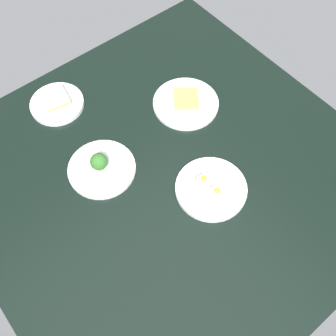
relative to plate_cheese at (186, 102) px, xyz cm
name	(u,v)px	position (x,y,z in cm)	size (l,w,h in cm)	color
dining_table	(168,175)	(-16.18, 20.58, -3.20)	(114.33, 114.42, 4.00)	black
plate_cheese	(186,102)	(0.00, 0.00, 0.00)	(21.51, 21.51, 4.59)	silver
plate_eggs	(211,188)	(-28.83, 14.94, -0.01)	(20.72, 20.72, 4.89)	silver
plate_broccoli	(101,167)	(-3.44, 35.60, 0.61)	(20.12, 20.12, 8.11)	silver
plate_sandwich	(57,103)	(26.26, 32.89, 0.28)	(17.44, 17.44, 4.77)	silver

